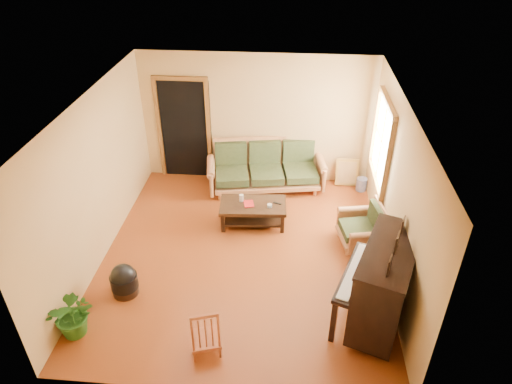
# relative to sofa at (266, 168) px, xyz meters

# --- Properties ---
(floor) EXTENTS (5.00, 5.00, 0.00)m
(floor) POSITION_rel_sofa_xyz_m (-0.23, -2.06, -0.48)
(floor) COLOR #60250C
(floor) RESTS_ON ground
(doorway) EXTENTS (1.08, 0.16, 2.05)m
(doorway) POSITION_rel_sofa_xyz_m (-1.68, 0.42, 0.54)
(doorway) COLOR black
(doorway) RESTS_ON floor
(window) EXTENTS (0.12, 1.36, 1.46)m
(window) POSITION_rel_sofa_xyz_m (1.98, -0.76, 1.02)
(window) COLOR white
(window) RESTS_ON right_wall
(sofa) EXTENTS (2.37, 1.31, 0.96)m
(sofa) POSITION_rel_sofa_xyz_m (0.00, 0.00, 0.00)
(sofa) COLOR #A4653C
(sofa) RESTS_ON floor
(coffee_table) EXTENTS (1.19, 0.70, 0.42)m
(coffee_table) POSITION_rel_sofa_xyz_m (-0.15, -1.19, -0.27)
(coffee_table) COLOR black
(coffee_table) RESTS_ON floor
(armchair) EXTENTS (0.86, 0.89, 0.77)m
(armchair) POSITION_rel_sofa_xyz_m (1.67, -1.62, -0.10)
(armchair) COLOR #A4653C
(armchair) RESTS_ON floor
(piano) EXTENTS (1.28, 1.63, 1.26)m
(piano) POSITION_rel_sofa_xyz_m (1.76, -3.27, 0.15)
(piano) COLOR black
(piano) RESTS_ON floor
(footstool) EXTENTS (0.50, 0.50, 0.38)m
(footstool) POSITION_rel_sofa_xyz_m (-1.87, -3.07, -0.29)
(footstool) COLOR black
(footstool) RESTS_ON floor
(red_chair) EXTENTS (0.47, 0.49, 0.79)m
(red_chair) POSITION_rel_sofa_xyz_m (-0.51, -3.96, -0.08)
(red_chair) COLOR maroon
(red_chair) RESTS_ON floor
(leaning_frame) EXTENTS (0.45, 0.11, 0.59)m
(leaning_frame) POSITION_rel_sofa_xyz_m (1.61, 0.28, -0.18)
(leaning_frame) COLOR #B9923D
(leaning_frame) RESTS_ON floor
(ceramic_crock) EXTENTS (0.27, 0.27, 0.26)m
(ceramic_crock) POSITION_rel_sofa_xyz_m (1.90, 0.11, -0.35)
(ceramic_crock) COLOR #303D91
(ceramic_crock) RESTS_ON floor
(potted_plant) EXTENTS (0.70, 0.63, 0.69)m
(potted_plant) POSITION_rel_sofa_xyz_m (-2.27, -3.84, -0.14)
(potted_plant) COLOR #28601B
(potted_plant) RESTS_ON floor
(book) EXTENTS (0.21, 0.25, 0.02)m
(book) POSITION_rel_sofa_xyz_m (-0.30, -1.23, -0.05)
(book) COLOR #A11615
(book) RESTS_ON coffee_table
(candle) EXTENTS (0.09, 0.09, 0.13)m
(candle) POSITION_rel_sofa_xyz_m (-0.36, -1.12, 0.00)
(candle) COLOR silver
(candle) RESTS_ON coffee_table
(glass_jar) EXTENTS (0.11, 0.11, 0.06)m
(glass_jar) POSITION_rel_sofa_xyz_m (0.14, -1.26, -0.03)
(glass_jar) COLOR silver
(glass_jar) RESTS_ON coffee_table
(remote) EXTENTS (0.15, 0.08, 0.01)m
(remote) POSITION_rel_sofa_xyz_m (0.27, -1.14, -0.06)
(remote) COLOR black
(remote) RESTS_ON coffee_table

